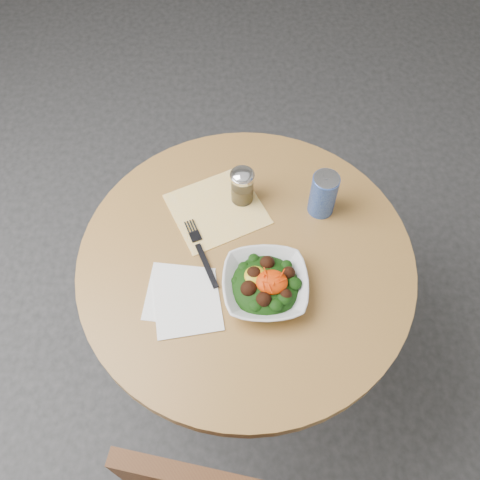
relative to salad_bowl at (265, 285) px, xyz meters
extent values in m
plane|color=#2A2A2C|center=(-0.05, 0.09, -0.78)|extent=(6.00, 6.00, 0.00)
cylinder|color=black|center=(-0.05, 0.09, -0.77)|extent=(0.52, 0.52, 0.03)
cylinder|color=black|center=(-0.05, 0.09, -0.43)|extent=(0.10, 0.10, 0.71)
cylinder|color=#B87D42|center=(-0.05, 0.09, -0.05)|extent=(0.90, 0.90, 0.04)
cube|color=#FEA60D|center=(-0.13, 0.25, -0.03)|extent=(0.32, 0.31, 0.00)
cube|color=white|center=(-0.22, -0.01, -0.03)|extent=(0.18, 0.18, 0.00)
cube|color=white|center=(-0.20, -0.04, -0.03)|extent=(0.19, 0.19, 0.00)
imported|color=silver|center=(0.00, 0.00, 0.00)|extent=(0.22, 0.22, 0.05)
ellipsoid|color=black|center=(0.00, 0.00, -0.01)|extent=(0.18, 0.18, 0.06)
ellipsoid|color=gold|center=(-0.03, 0.02, 0.02)|extent=(0.06, 0.06, 0.02)
ellipsoid|color=#F34B05|center=(0.01, 0.00, 0.03)|extent=(0.08, 0.07, 0.04)
cube|color=black|center=(-0.15, 0.07, -0.02)|extent=(0.07, 0.14, 0.00)
cube|color=black|center=(-0.19, 0.18, -0.02)|extent=(0.05, 0.08, 0.00)
cylinder|color=silver|center=(-0.05, 0.29, 0.02)|extent=(0.06, 0.06, 0.10)
cylinder|color=olive|center=(-0.05, 0.29, 0.00)|extent=(0.05, 0.05, 0.05)
cylinder|color=silver|center=(-0.05, 0.29, 0.07)|extent=(0.07, 0.07, 0.01)
ellipsoid|color=silver|center=(-0.05, 0.29, 0.08)|extent=(0.06, 0.06, 0.03)
cylinder|color=#0D2394|center=(0.17, 0.25, 0.04)|extent=(0.07, 0.07, 0.14)
cylinder|color=#BBBBC3|center=(0.17, 0.25, 0.11)|extent=(0.07, 0.07, 0.00)
cube|color=#BBBBC3|center=(0.16, 0.26, 0.11)|extent=(0.01, 0.02, 0.00)
camera|label=1|loc=(-0.07, -0.61, 1.21)|focal=40.00mm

